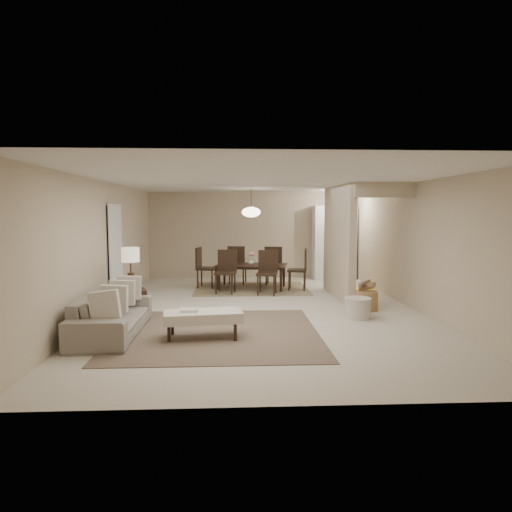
{
  "coord_description": "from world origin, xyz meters",
  "views": [
    {
      "loc": [
        -0.55,
        -8.82,
        1.91
      ],
      "look_at": [
        -0.1,
        0.17,
        1.05
      ],
      "focal_mm": 32.0,
      "sensor_mm": 36.0,
      "label": 1
    }
  ],
  "objects": [
    {
      "name": "yellow_mat",
      "position": [
        2.52,
        2.27,
        0.01
      ],
      "size": [
        0.9,
        0.63,
        0.01
      ],
      "primitive_type": "cube",
      "rotation": [
        0.0,
        0.0,
        0.16
      ],
      "color": "yellow",
      "rests_on": "floor"
    },
    {
      "name": "back_wall",
      "position": [
        0.0,
        4.5,
        1.25
      ],
      "size": [
        6.0,
        0.0,
        6.0
      ],
      "primitive_type": "plane",
      "rotation": [
        1.57,
        0.0,
        0.0
      ],
      "color": "#C5AF95",
      "rests_on": "floor"
    },
    {
      "name": "floor",
      "position": [
        0.0,
        0.0,
        0.0
      ],
      "size": [
        9.0,
        9.0,
        0.0
      ],
      "primitive_type": "plane",
      "color": "beige",
      "rests_on": "ground"
    },
    {
      "name": "pendant_light",
      "position": [
        -0.1,
        2.49,
        1.92
      ],
      "size": [
        0.46,
        0.46,
        0.71
      ],
      "color": "#442D1D",
      "rests_on": "ceiling"
    },
    {
      "name": "pantry_cabinet",
      "position": [
        2.35,
        4.15,
        1.05
      ],
      "size": [
        1.2,
        0.55,
        2.1
      ],
      "primitive_type": "cube",
      "color": "white",
      "rests_on": "floor"
    },
    {
      "name": "partition",
      "position": [
        1.8,
        1.25,
        1.25
      ],
      "size": [
        0.15,
        2.5,
        2.5
      ],
      "primitive_type": "cube",
      "color": "#C5AF95",
      "rests_on": "floor"
    },
    {
      "name": "flush_light",
      "position": [
        2.3,
        3.2,
        2.46
      ],
      "size": [
        0.44,
        0.44,
        0.05
      ],
      "primitive_type": "cylinder",
      "color": "white",
      "rests_on": "ceiling"
    },
    {
      "name": "side_table",
      "position": [
        -2.4,
        -0.57,
        0.26
      ],
      "size": [
        0.62,
        0.62,
        0.52
      ],
      "primitive_type": "cube",
      "rotation": [
        0.0,
        0.0,
        0.37
      ],
      "color": "black",
      "rests_on": "floor"
    },
    {
      "name": "doorway",
      "position": [
        -2.97,
        0.6,
        1.02
      ],
      "size": [
        0.04,
        0.9,
        2.04
      ],
      "primitive_type": "cube",
      "color": "black",
      "rests_on": "floor"
    },
    {
      "name": "dining_chairs",
      "position": [
        -0.1,
        2.49,
        0.51
      ],
      "size": [
        2.79,
        2.24,
        1.03
      ],
      "color": "black",
      "rests_on": "dining_rug"
    },
    {
      "name": "ottoman_bench",
      "position": [
        -1.02,
        -2.0,
        0.34
      ],
      "size": [
        1.23,
        0.69,
        0.42
      ],
      "rotation": [
        0.0,
        0.0,
        0.13
      ],
      "color": "beige",
      "rests_on": "living_rug"
    },
    {
      "name": "living_rug",
      "position": [
        -0.82,
        -1.7,
        0.01
      ],
      "size": [
        3.2,
        3.2,
        0.01
      ],
      "primitive_type": "cube",
      "color": "brown",
      "rests_on": "floor"
    },
    {
      "name": "round_pouf",
      "position": [
        1.69,
        -0.82,
        0.19
      ],
      "size": [
        0.48,
        0.48,
        0.37
      ],
      "primitive_type": "cylinder",
      "color": "beige",
      "rests_on": "floor"
    },
    {
      "name": "right_wall",
      "position": [
        3.0,
        0.0,
        1.25
      ],
      "size": [
        0.0,
        9.0,
        9.0
      ],
      "primitive_type": "plane",
      "rotation": [
        1.57,
        0.0,
        -1.57
      ],
      "color": "#C5AF95",
      "rests_on": "floor"
    },
    {
      "name": "vase",
      "position": [
        -0.1,
        2.49,
        0.68
      ],
      "size": [
        0.14,
        0.14,
        0.13
      ],
      "primitive_type": "imported",
      "rotation": [
        0.0,
        0.0,
        -0.14
      ],
      "color": "white",
      "rests_on": "dining_table"
    },
    {
      "name": "dining_table",
      "position": [
        -0.1,
        2.49,
        0.31
      ],
      "size": [
        1.9,
        1.29,
        0.61
      ],
      "primitive_type": "imported",
      "rotation": [
        0.0,
        0.0,
        -0.2
      ],
      "color": "black",
      "rests_on": "dining_rug"
    },
    {
      "name": "table_lamp",
      "position": [
        -2.4,
        -0.57,
        1.09
      ],
      "size": [
        0.32,
        0.32,
        0.76
      ],
      "color": "#442D1D",
      "rests_on": "side_table"
    },
    {
      "name": "wicker_basket",
      "position": [
        2.06,
        -0.12,
        0.19
      ],
      "size": [
        0.54,
        0.54,
        0.37
      ],
      "primitive_type": "cylinder",
      "rotation": [
        0.0,
        0.0,
        -0.28
      ],
      "color": "#91613A",
      "rests_on": "floor"
    },
    {
      "name": "sofa",
      "position": [
        -2.45,
        -1.7,
        0.32
      ],
      "size": [
        2.19,
        0.87,
        0.64
      ],
      "primitive_type": "imported",
      "rotation": [
        0.0,
        0.0,
        1.58
      ],
      "color": "gray",
      "rests_on": "floor"
    },
    {
      "name": "left_wall",
      "position": [
        -3.0,
        0.0,
        1.25
      ],
      "size": [
        0.0,
        9.0,
        9.0
      ],
      "primitive_type": "plane",
      "rotation": [
        1.57,
        0.0,
        1.57
      ],
      "color": "#C5AF95",
      "rests_on": "floor"
    },
    {
      "name": "ceiling",
      "position": [
        0.0,
        0.0,
        2.5
      ],
      "size": [
        9.0,
        9.0,
        0.0
      ],
      "primitive_type": "plane",
      "rotation": [
        3.14,
        0.0,
        0.0
      ],
      "color": "white",
      "rests_on": "back_wall"
    },
    {
      "name": "dining_rug",
      "position": [
        -0.1,
        2.49,
        0.01
      ],
      "size": [
        2.8,
        2.1,
        0.01
      ],
      "primitive_type": "cube",
      "color": "#8C7857",
      "rests_on": "floor"
    }
  ]
}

